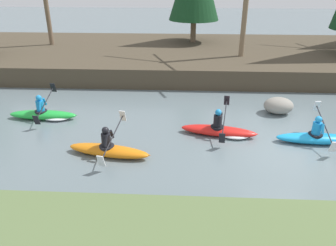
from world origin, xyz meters
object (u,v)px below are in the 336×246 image
at_px(kayaker_lead, 317,137).
at_px(kayaker_middle, 222,130).
at_px(kayaker_far_back, 46,114).
at_px(boulder_midstream, 278,106).
at_px(kayaker_trailing, 109,149).

xyz_separation_m(kayaker_lead, kayaker_middle, (-3.21, 0.40, -0.02)).
relative_size(kayaker_middle, kayaker_far_back, 1.01).
distance_m(kayaker_far_back, boulder_midstream, 9.48).
xyz_separation_m(kayaker_middle, boulder_midstream, (2.53, 2.16, 0.14)).
height_order(kayaker_middle, kayaker_trailing, same).
bearing_deg(boulder_midstream, kayaker_middle, -139.56).
bearing_deg(boulder_midstream, kayaker_trailing, -149.07).
distance_m(kayaker_lead, boulder_midstream, 2.65).
distance_m(kayaker_middle, kayaker_trailing, 4.07).
bearing_deg(boulder_midstream, kayaker_lead, -75.10).
height_order(kayaker_lead, kayaker_trailing, same).
bearing_deg(kayaker_trailing, kayaker_middle, 33.52).
bearing_deg(kayaker_far_back, kayaker_trailing, -40.22).
height_order(kayaker_far_back, boulder_midstream, kayaker_far_back).
distance_m(kayaker_lead, kayaker_far_back, 10.22).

